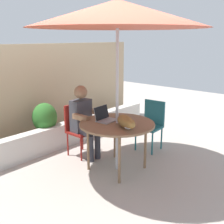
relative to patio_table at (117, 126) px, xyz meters
The scene contains 11 objects.
ground_plane 0.69m from the patio_table, ahead, with size 14.00×14.00×0.00m, color #ADA399.
fence_back 2.05m from the patio_table, 90.00° to the left, with size 5.20×0.08×1.87m, color tan.
planter_wall_low 1.45m from the patio_table, 90.00° to the left, with size 4.68×0.20×0.44m, color beige.
patio_table is the anchor object (origin of this frame).
patio_umbrella 1.59m from the patio_table, ahead, with size 2.48×2.48×2.48m.
chair_occupied 0.90m from the patio_table, 90.00° to the left, with size 0.40×0.40×0.88m.
chair_empty 1.07m from the patio_table, ahead, with size 0.43×0.43×0.88m.
person_seated 0.72m from the patio_table, 90.00° to the left, with size 0.48×0.48×1.22m.
laptop 0.26m from the patio_table, 97.92° to the left, with size 0.32×0.27×0.21m.
cat 0.29m from the patio_table, 109.61° to the right, with size 0.42×0.56×0.17m.
potted_plant_by_chair 1.57m from the patio_table, 97.68° to the left, with size 0.45×0.45×0.85m.
Camera 1 is at (-3.01, -2.57, 1.98)m, focal length 44.58 mm.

